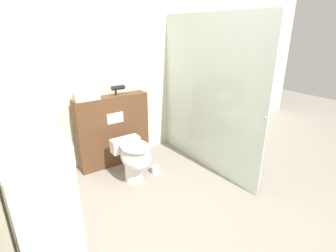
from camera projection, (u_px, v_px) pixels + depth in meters
The scene contains 9 objects.
ground_plane at pixel (207, 230), 2.50m from camera, with size 12.00×12.00×0.00m, color gray.
wall_back at pixel (115, 72), 3.57m from camera, with size 8.00×0.06×2.50m.
partition_panel at pixel (113, 131), 3.58m from camera, with size 0.99×0.21×0.98m.
shower_glass at pixel (207, 96), 3.36m from camera, with size 0.04×1.85×1.99m.
toilet at pixel (134, 157), 3.20m from camera, with size 0.37×0.58×0.51m.
sink_vanity at pixel (44, 203), 2.06m from camera, with size 0.46×0.43×1.19m.
hair_drier at pixel (118, 88), 3.45m from camera, with size 0.20×0.06×0.13m.
folded_towel at pixel (86, 96), 3.22m from camera, with size 0.30×0.19×0.09m.
spare_toilet_roll at pixel (155, 169), 3.47m from camera, with size 0.10×0.10×0.10m.
Camera 1 is at (-1.43, -1.43, 1.83)m, focal length 28.00 mm.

